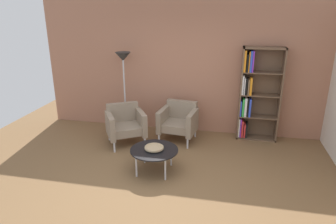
{
  "coord_description": "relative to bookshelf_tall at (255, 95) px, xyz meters",
  "views": [
    {
      "loc": [
        0.88,
        -3.9,
        2.66
      ],
      "look_at": [
        -0.11,
        0.84,
        0.95
      ],
      "focal_mm": 32.51,
      "sensor_mm": 36.0,
      "label": 1
    }
  ],
  "objects": [
    {
      "name": "floor_lamp_torchiere",
      "position": [
        -2.71,
        -0.17,
        0.5
      ],
      "size": [
        0.32,
        0.32,
        1.74
      ],
      "color": "silver",
      "rests_on": "ground_plane"
    },
    {
      "name": "coffee_table_low",
      "position": [
        -1.67,
        -1.75,
        -0.58
      ],
      "size": [
        0.8,
        0.8,
        0.4
      ],
      "color": "black",
      "rests_on": "ground_plane"
    },
    {
      "name": "armchair_corner_red",
      "position": [
        -1.49,
        -0.4,
        -0.53
      ],
      "size": [
        0.8,
        0.75,
        0.78
      ],
      "rotation": [
        0.0,
        0.0,
        -0.14
      ],
      "color": "gray",
      "rests_on": "ground_plane"
    },
    {
      "name": "bookshelf_tall",
      "position": [
        0.0,
        0.0,
        0.0
      ],
      "size": [
        0.8,
        0.3,
        1.9
      ],
      "color": "brown",
      "rests_on": "ground_plane"
    },
    {
      "name": "brick_back_panel",
      "position": [
        -1.39,
        0.22,
        0.5
      ],
      "size": [
        6.4,
        0.12,
        2.9
      ],
      "primitive_type": "cube",
      "color": "#A87056",
      "rests_on": "ground_plane"
    },
    {
      "name": "decorative_bowl",
      "position": [
        -1.67,
        -1.75,
        -0.51
      ],
      "size": [
        0.32,
        0.32,
        0.05
      ],
      "color": "tan",
      "rests_on": "coffee_table_low"
    },
    {
      "name": "ground_plane",
      "position": [
        -1.39,
        -2.24,
        -0.95
      ],
      "size": [
        8.32,
        8.32,
        0.0
      ],
      "primitive_type": "plane",
      "color": "brown"
    },
    {
      "name": "armchair_near_window",
      "position": [
        -2.51,
        -0.77,
        -0.53
      ],
      "size": [
        0.94,
        0.92,
        0.78
      ],
      "rotation": [
        0.0,
        0.0,
        0.55
      ],
      "color": "gray",
      "rests_on": "ground_plane"
    }
  ]
}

